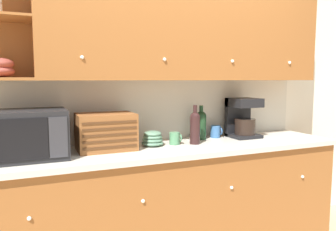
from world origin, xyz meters
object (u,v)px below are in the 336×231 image
object	(u,v)px
microwave	(27,134)
mug	(175,138)
second_wine_bottle	(201,124)
coffee_maker	(242,118)
bowl_stack_on_counter	(153,139)
mug_blue_second	(216,132)
wine_bottle	(195,126)
bread_box	(106,132)

from	to	relation	value
microwave	mug	bearing A→B (deg)	1.93
mug	second_wine_bottle	bearing A→B (deg)	22.83
second_wine_bottle	coffee_maker	distance (m)	0.40
bowl_stack_on_counter	mug_blue_second	xyz separation A→B (m)	(0.65, 0.13, -0.00)
coffee_maker	second_wine_bottle	bearing A→B (deg)	172.76
microwave	second_wine_bottle	bearing A→B (deg)	6.80
mug_blue_second	coffee_maker	world-z (taller)	coffee_maker
mug_blue_second	coffee_maker	bearing A→B (deg)	-15.56
second_wine_bottle	coffee_maker	bearing A→B (deg)	-7.24
wine_bottle	second_wine_bottle	world-z (taller)	wine_bottle
microwave	wine_bottle	bearing A→B (deg)	-0.16
microwave	bread_box	size ratio (longest dim) A/B	1.21
bread_box	bowl_stack_on_counter	bearing A→B (deg)	-0.35
bowl_stack_on_counter	coffee_maker	world-z (taller)	coffee_maker
wine_bottle	mug_blue_second	distance (m)	0.37
bowl_stack_on_counter	mug	xyz separation A→B (m)	(0.18, -0.02, -0.01)
bread_box	bowl_stack_on_counter	xyz separation A→B (m)	(0.37, -0.00, -0.08)
mug	coffee_maker	size ratio (longest dim) A/B	0.28
coffee_maker	microwave	bearing A→B (deg)	-176.29
bowl_stack_on_counter	wine_bottle	xyz separation A→B (m)	(0.34, -0.06, 0.09)
coffee_maker	mug_blue_second	bearing A→B (deg)	164.44
microwave	coffee_maker	bearing A→B (deg)	3.71
bowl_stack_on_counter	second_wine_bottle	distance (m)	0.51
bread_box	bowl_stack_on_counter	distance (m)	0.38
mug	mug_blue_second	bearing A→B (deg)	17.32
wine_bottle	second_wine_bottle	bearing A→B (deg)	48.64
microwave	coffee_maker	distance (m)	1.79
mug	wine_bottle	xyz separation A→B (m)	(0.16, -0.04, 0.09)
coffee_maker	bowl_stack_on_counter	bearing A→B (deg)	-176.08
mug	microwave	bearing A→B (deg)	-178.07
second_wine_bottle	coffee_maker	size ratio (longest dim) A/B	0.84
bread_box	microwave	bearing A→B (deg)	-173.86
bread_box	wine_bottle	size ratio (longest dim) A/B	1.32
wine_bottle	second_wine_bottle	size ratio (longest dim) A/B	1.07
bowl_stack_on_counter	second_wine_bottle	xyz separation A→B (m)	(0.49, 0.11, 0.08)
wine_bottle	mug_blue_second	size ratio (longest dim) A/B	2.93
microwave	bowl_stack_on_counter	world-z (taller)	microwave
mug	bowl_stack_on_counter	bearing A→B (deg)	174.23
bread_box	bowl_stack_on_counter	size ratio (longest dim) A/B	2.43
second_wine_bottle	mug	bearing A→B (deg)	-157.17
bread_box	wine_bottle	xyz separation A→B (m)	(0.71, -0.06, 0.01)
bread_box	coffee_maker	distance (m)	1.26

